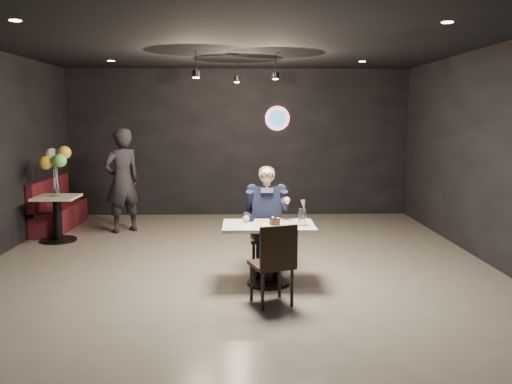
{
  "coord_description": "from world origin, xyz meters",
  "views": [
    {
      "loc": [
        0.1,
        -6.7,
        2.04
      ],
      "look_at": [
        0.26,
        0.3,
        1.06
      ],
      "focal_mm": 38.0,
      "sensor_mm": 36.0,
      "label": 1
    }
  ],
  "objects_px": {
    "chair_near": "(271,263)",
    "passerby": "(122,181)",
    "main_table": "(268,254)",
    "seated_man": "(267,218)",
    "chair_far": "(267,238)",
    "sundae_glass": "(302,217)",
    "booth_bench": "(59,204)",
    "balloon_vase": "(56,191)",
    "side_table": "(58,217)"
  },
  "relations": [
    {
      "from": "main_table",
      "to": "booth_bench",
      "type": "bearing_deg",
      "value": 137.01
    },
    {
      "from": "main_table",
      "to": "chair_far",
      "type": "distance_m",
      "value": 0.56
    },
    {
      "from": "sundae_glass",
      "to": "balloon_vase",
      "type": "height_order",
      "value": "sundae_glass"
    },
    {
      "from": "sundae_glass",
      "to": "chair_near",
      "type": "bearing_deg",
      "value": -122.98
    },
    {
      "from": "chair_near",
      "to": "balloon_vase",
      "type": "distance_m",
      "value": 4.57
    },
    {
      "from": "side_table",
      "to": "balloon_vase",
      "type": "height_order",
      "value": "balloon_vase"
    },
    {
      "from": "sundae_glass",
      "to": "booth_bench",
      "type": "xyz_separation_m",
      "value": [
        -4.05,
        3.48,
        -0.38
      ]
    },
    {
      "from": "main_table",
      "to": "passerby",
      "type": "relative_size",
      "value": 0.6
    },
    {
      "from": "side_table",
      "to": "chair_far",
      "type": "bearing_deg",
      "value": -28.94
    },
    {
      "from": "sundae_glass",
      "to": "booth_bench",
      "type": "relative_size",
      "value": 0.11
    },
    {
      "from": "chair_near",
      "to": "seated_man",
      "type": "bearing_deg",
      "value": 70.68
    },
    {
      "from": "booth_bench",
      "to": "passerby",
      "type": "height_order",
      "value": "passerby"
    },
    {
      "from": "main_table",
      "to": "side_table",
      "type": "bearing_deg",
      "value": 144.36
    },
    {
      "from": "chair_near",
      "to": "passerby",
      "type": "distance_m",
      "value": 4.54
    },
    {
      "from": "main_table",
      "to": "sundae_glass",
      "type": "relative_size",
      "value": 5.61
    },
    {
      "from": "booth_bench",
      "to": "chair_near",
      "type": "bearing_deg",
      "value": -48.24
    },
    {
      "from": "seated_man",
      "to": "chair_far",
      "type": "bearing_deg",
      "value": 90.0
    },
    {
      "from": "main_table",
      "to": "sundae_glass",
      "type": "bearing_deg",
      "value": -10.52
    },
    {
      "from": "main_table",
      "to": "chair_near",
      "type": "bearing_deg",
      "value": -90.0
    },
    {
      "from": "chair_far",
      "to": "balloon_vase",
      "type": "xyz_separation_m",
      "value": [
        -3.35,
        1.85,
        0.37
      ]
    },
    {
      "from": "booth_bench",
      "to": "balloon_vase",
      "type": "distance_m",
      "value": 1.11
    },
    {
      "from": "side_table",
      "to": "balloon_vase",
      "type": "relative_size",
      "value": 5.2
    },
    {
      "from": "sundae_glass",
      "to": "balloon_vase",
      "type": "bearing_deg",
      "value": 146.55
    },
    {
      "from": "chair_far",
      "to": "main_table",
      "type": "bearing_deg",
      "value": -90.0
    },
    {
      "from": "chair_near",
      "to": "balloon_vase",
      "type": "bearing_deg",
      "value": 118.01
    },
    {
      "from": "seated_man",
      "to": "sundae_glass",
      "type": "relative_size",
      "value": 7.34
    },
    {
      "from": "balloon_vase",
      "to": "passerby",
      "type": "height_order",
      "value": "passerby"
    },
    {
      "from": "chair_far",
      "to": "chair_near",
      "type": "bearing_deg",
      "value": -90.0
    },
    {
      "from": "sundae_glass",
      "to": "balloon_vase",
      "type": "distance_m",
      "value": 4.49
    },
    {
      "from": "chair_far",
      "to": "passerby",
      "type": "bearing_deg",
      "value": 133.52
    },
    {
      "from": "chair_far",
      "to": "seated_man",
      "type": "bearing_deg",
      "value": -90.0
    },
    {
      "from": "seated_man",
      "to": "side_table",
      "type": "relative_size",
      "value": 1.75
    },
    {
      "from": "passerby",
      "to": "chair_near",
      "type": "bearing_deg",
      "value": 83.68
    },
    {
      "from": "side_table",
      "to": "booth_bench",
      "type": "bearing_deg",
      "value": 106.7
    },
    {
      "from": "chair_near",
      "to": "sundae_glass",
      "type": "height_order",
      "value": "sundae_glass"
    },
    {
      "from": "balloon_vase",
      "to": "passerby",
      "type": "xyz_separation_m",
      "value": [
        0.91,
        0.71,
        0.09
      ]
    },
    {
      "from": "seated_man",
      "to": "side_table",
      "type": "bearing_deg",
      "value": 151.06
    },
    {
      "from": "sundae_glass",
      "to": "side_table",
      "type": "distance_m",
      "value": 4.51
    },
    {
      "from": "main_table",
      "to": "chair_near",
      "type": "height_order",
      "value": "chair_near"
    },
    {
      "from": "seated_man",
      "to": "booth_bench",
      "type": "height_order",
      "value": "seated_man"
    },
    {
      "from": "main_table",
      "to": "seated_man",
      "type": "bearing_deg",
      "value": 90.0
    },
    {
      "from": "chair_far",
      "to": "sundae_glass",
      "type": "relative_size",
      "value": 4.69
    },
    {
      "from": "main_table",
      "to": "seated_man",
      "type": "height_order",
      "value": "seated_man"
    },
    {
      "from": "side_table",
      "to": "balloon_vase",
      "type": "xyz_separation_m",
      "value": [
        0.0,
        0.0,
        0.42
      ]
    },
    {
      "from": "chair_near",
      "to": "sundae_glass",
      "type": "bearing_deg",
      "value": 37.7
    },
    {
      "from": "booth_bench",
      "to": "balloon_vase",
      "type": "xyz_separation_m",
      "value": [
        0.3,
        -1.0,
        0.37
      ]
    },
    {
      "from": "chair_far",
      "to": "booth_bench",
      "type": "height_order",
      "value": "booth_bench"
    },
    {
      "from": "passerby",
      "to": "balloon_vase",
      "type": "bearing_deg",
      "value": -0.95
    },
    {
      "from": "chair_far",
      "to": "booth_bench",
      "type": "xyz_separation_m",
      "value": [
        -3.65,
        2.85,
        0.0
      ]
    },
    {
      "from": "side_table",
      "to": "seated_man",
      "type": "bearing_deg",
      "value": -28.94
    }
  ]
}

